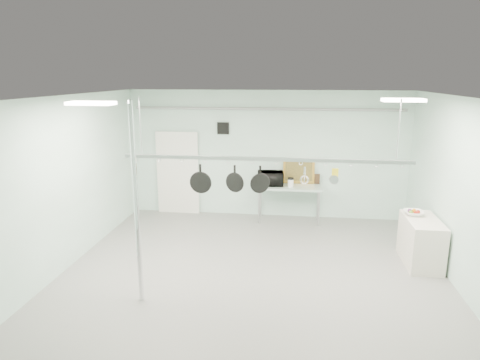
# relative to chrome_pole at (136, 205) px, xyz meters

# --- Properties ---
(floor) EXTENTS (8.00, 8.00, 0.00)m
(floor) POSITION_rel_chrome_pole_xyz_m (1.70, 0.60, -1.60)
(floor) COLOR gray
(floor) RESTS_ON ground
(ceiling) EXTENTS (7.00, 8.00, 0.02)m
(ceiling) POSITION_rel_chrome_pole_xyz_m (1.70, 0.60, 1.59)
(ceiling) COLOR silver
(ceiling) RESTS_ON back_wall
(back_wall) EXTENTS (7.00, 0.02, 3.20)m
(back_wall) POSITION_rel_chrome_pole_xyz_m (1.70, 4.59, 0.00)
(back_wall) COLOR silver
(back_wall) RESTS_ON floor
(right_wall) EXTENTS (0.02, 8.00, 3.20)m
(right_wall) POSITION_rel_chrome_pole_xyz_m (5.19, 0.60, 0.00)
(right_wall) COLOR silver
(right_wall) RESTS_ON floor
(door) EXTENTS (1.10, 0.10, 2.20)m
(door) POSITION_rel_chrome_pole_xyz_m (-0.60, 4.54, -0.55)
(door) COLOR silver
(door) RESTS_ON floor
(wall_vent) EXTENTS (0.30, 0.04, 0.30)m
(wall_vent) POSITION_rel_chrome_pole_xyz_m (0.60, 4.57, 0.65)
(wall_vent) COLOR black
(wall_vent) RESTS_ON back_wall
(conduit_pipe) EXTENTS (6.60, 0.07, 0.07)m
(conduit_pipe) POSITION_rel_chrome_pole_xyz_m (1.70, 4.50, 1.15)
(conduit_pipe) COLOR gray
(conduit_pipe) RESTS_ON back_wall
(chrome_pole) EXTENTS (0.08, 0.08, 3.20)m
(chrome_pole) POSITION_rel_chrome_pole_xyz_m (0.00, 0.00, 0.00)
(chrome_pole) COLOR silver
(chrome_pole) RESTS_ON floor
(prep_table) EXTENTS (1.60, 0.70, 0.91)m
(prep_table) POSITION_rel_chrome_pole_xyz_m (2.30, 4.20, -0.77)
(prep_table) COLOR #9BB6AA
(prep_table) RESTS_ON floor
(side_cabinet) EXTENTS (0.60, 1.20, 0.90)m
(side_cabinet) POSITION_rel_chrome_pole_xyz_m (4.85, 2.00, -1.15)
(side_cabinet) COLOR beige
(side_cabinet) RESTS_ON floor
(pot_rack) EXTENTS (4.80, 0.06, 1.00)m
(pot_rack) POSITION_rel_chrome_pole_xyz_m (1.90, 0.90, 0.63)
(pot_rack) COLOR #B7B7BC
(pot_rack) RESTS_ON ceiling
(light_panel_left) EXTENTS (0.65, 0.30, 0.05)m
(light_panel_left) POSITION_rel_chrome_pole_xyz_m (-0.50, -0.20, 1.56)
(light_panel_left) COLOR white
(light_panel_left) RESTS_ON ceiling
(light_panel_right) EXTENTS (0.65, 0.30, 0.05)m
(light_panel_right) POSITION_rel_chrome_pole_xyz_m (4.10, 1.20, 1.56)
(light_panel_right) COLOR white
(light_panel_right) RESTS_ON ceiling
(microwave) EXTENTS (0.66, 0.49, 0.34)m
(microwave) POSITION_rel_chrome_pole_xyz_m (1.83, 4.20, -0.52)
(microwave) COLOR black
(microwave) RESTS_ON prep_table
(coffee_canister) EXTENTS (0.16, 0.16, 0.19)m
(coffee_canister) POSITION_rel_chrome_pole_xyz_m (2.33, 4.08, -0.60)
(coffee_canister) COLOR white
(coffee_canister) RESTS_ON prep_table
(painting_large) EXTENTS (0.78, 0.15, 0.58)m
(painting_large) POSITION_rel_chrome_pole_xyz_m (2.52, 4.50, -0.41)
(painting_large) COLOR #BC8632
(painting_large) RESTS_ON prep_table
(painting_small) EXTENTS (0.30, 0.10, 0.25)m
(painting_small) POSITION_rel_chrome_pole_xyz_m (2.90, 4.50, -0.57)
(painting_small) COLOR #311F11
(painting_small) RESTS_ON prep_table
(fruit_bowl) EXTENTS (0.38, 0.38, 0.09)m
(fruit_bowl) POSITION_rel_chrome_pole_xyz_m (4.73, 2.24, -0.65)
(fruit_bowl) COLOR white
(fruit_bowl) RESTS_ON side_cabinet
(skillet_left) EXTENTS (0.38, 0.08, 0.51)m
(skillet_left) POSITION_rel_chrome_pole_xyz_m (0.81, 0.90, 0.23)
(skillet_left) COLOR black
(skillet_left) RESTS_ON pot_rack
(skillet_mid) EXTENTS (0.34, 0.18, 0.47)m
(skillet_mid) POSITION_rel_chrome_pole_xyz_m (1.40, 0.90, 0.25)
(skillet_mid) COLOR black
(skillet_mid) RESTS_ON pot_rack
(skillet_right) EXTENTS (0.34, 0.19, 0.48)m
(skillet_right) POSITION_rel_chrome_pole_xyz_m (1.83, 0.90, 0.25)
(skillet_right) COLOR black
(skillet_right) RESTS_ON pot_rack
(whisk) EXTENTS (0.16, 0.16, 0.31)m
(whisk) POSITION_rel_chrome_pole_xyz_m (2.57, 0.90, 0.33)
(whisk) COLOR silver
(whisk) RESTS_ON pot_rack
(grater) EXTENTS (0.10, 0.06, 0.25)m
(grater) POSITION_rel_chrome_pole_xyz_m (3.06, 0.90, 0.36)
(grater) COLOR yellow
(grater) RESTS_ON pot_rack
(saucepan) EXTENTS (0.15, 0.09, 0.26)m
(saucepan) POSITION_rel_chrome_pole_xyz_m (3.05, 0.90, 0.36)
(saucepan) COLOR #A2A3A7
(saucepan) RESTS_ON pot_rack
(fruit_cluster) EXTENTS (0.24, 0.24, 0.09)m
(fruit_cluster) POSITION_rel_chrome_pole_xyz_m (4.73, 2.24, -0.61)
(fruit_cluster) COLOR maroon
(fruit_cluster) RESTS_ON fruit_bowl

